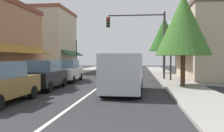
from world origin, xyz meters
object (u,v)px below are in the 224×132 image
parked_car_third_left (67,71)px  traffic_signal_mast_arm (144,34)px  parked_car_second_left (44,75)px  van_in_lane (124,72)px  tree_right_near (183,25)px  street_lamp_left_far (76,50)px  street_lamp_right_mid (171,41)px  tree_right_far (164,34)px

parked_car_third_left → traffic_signal_mast_arm: bearing=19.9°
parked_car_second_left → parked_car_third_left: same height
van_in_lane → tree_right_near: (3.65, 2.91, 2.89)m
tree_right_near → street_lamp_left_far: bearing=130.2°
street_lamp_right_mid → parked_car_second_left: bearing=-144.8°
traffic_signal_mast_arm → street_lamp_right_mid: size_ratio=1.22×
street_lamp_left_far → traffic_signal_mast_arm: bearing=-41.0°
street_lamp_right_mid → tree_right_far: (0.48, 10.00, 1.51)m
street_lamp_right_mid → tree_right_far: tree_right_far is taller
street_lamp_right_mid → street_lamp_left_far: 13.00m
parked_car_third_left → street_lamp_left_far: (-1.71, 9.30, 2.03)m
parked_car_third_left → van_in_lane: bearing=-51.3°
parked_car_third_left → tree_right_far: (8.75, 10.99, 3.89)m
traffic_signal_mast_arm → street_lamp_right_mid: (2.09, -1.46, -0.77)m
traffic_signal_mast_arm → tree_right_far: (2.57, 8.54, 0.74)m
traffic_signal_mast_arm → tree_right_near: (2.38, -5.29, 0.01)m
parked_car_second_left → van_in_lane: (4.86, -0.94, 0.27)m
parked_car_second_left → street_lamp_left_far: size_ratio=0.97×
street_lamp_left_far → tree_right_near: tree_right_near is taller
parked_car_second_left → van_in_lane: size_ratio=0.79×
van_in_lane → street_lamp_left_far: street_lamp_left_far is taller
parked_car_third_left → traffic_signal_mast_arm: (6.18, 2.45, 3.15)m
traffic_signal_mast_arm → tree_right_near: tree_right_near is taller
parked_car_second_left → parked_car_third_left: bearing=89.3°
van_in_lane → street_lamp_left_far: size_ratio=1.23×
street_lamp_right_mid → tree_right_far: bearing=87.2°
parked_car_third_left → parked_car_second_left: bearing=-91.3°
parked_car_third_left → van_in_lane: van_in_lane is taller
parked_car_third_left → street_lamp_right_mid: bearing=5.1°
van_in_lane → tree_right_near: size_ratio=0.87×
parked_car_second_left → street_lamp_right_mid: street_lamp_right_mid is taller
parked_car_second_left → tree_right_near: bearing=11.8°
street_lamp_left_far → parked_car_second_left: bearing=-82.9°
parked_car_third_left → street_lamp_right_mid: size_ratio=0.86×
parked_car_third_left → tree_right_far: 14.57m
street_lamp_left_far → tree_right_far: size_ratio=0.63×
parked_car_second_left → tree_right_near: size_ratio=0.69×
parked_car_second_left → traffic_signal_mast_arm: (6.14, 7.26, 3.15)m
van_in_lane → traffic_signal_mast_arm: 8.78m
street_lamp_right_mid → traffic_signal_mast_arm: bearing=145.1°
parked_car_second_left → tree_right_far: tree_right_far is taller
traffic_signal_mast_arm → tree_right_far: tree_right_far is taller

